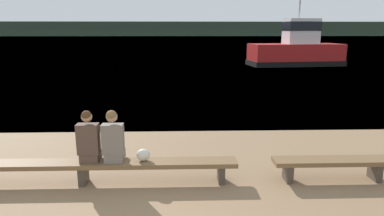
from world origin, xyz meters
The scene contains 8 objects.
water_surface centered at (0.00, 126.73, 0.00)m, with size 240.00×240.00×0.00m, color #426B8E.
far_shoreline centered at (0.00, 167.30, 3.29)m, with size 600.00×12.00×6.59m, color #2D3D2D.
bench_main centered at (-1.03, 3.32, 0.36)m, with size 5.91×0.42×0.44m.
person_left centered at (-0.89, 3.33, 0.87)m, with size 0.40×0.43×1.01m.
person_right centered at (-0.43, 3.33, 0.88)m, with size 0.40×0.43×1.02m.
shopping_bag centered at (0.12, 3.34, 0.56)m, with size 0.26×0.21×0.24m.
tugboat_red centered at (10.39, 25.43, 1.20)m, with size 7.89×3.75×7.03m.
bench_segment_right centered at (3.81, 3.32, 0.34)m, with size 2.32×0.42×0.44m.
Camera 1 is at (0.86, -2.86, 2.90)m, focal length 32.00 mm.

